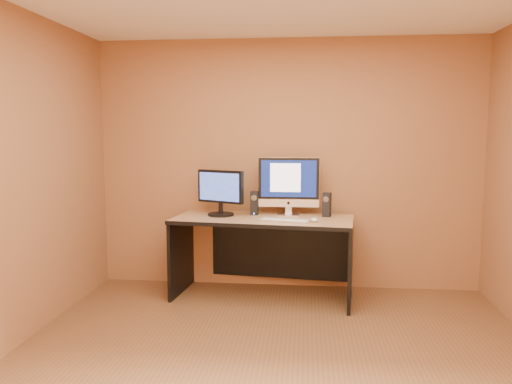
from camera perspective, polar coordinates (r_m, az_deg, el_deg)
floor at (r=3.64m, az=2.15°, el=-20.03°), size 4.00×4.00×0.00m
walls at (r=3.26m, az=2.25°, el=0.79°), size 4.00×4.00×2.60m
desk at (r=4.99m, az=0.80°, el=-7.51°), size 1.81×0.94×0.81m
imac at (r=5.02m, az=3.74°, el=0.72°), size 0.62×0.23×0.60m
second_monitor at (r=5.01m, az=-4.07°, el=-0.12°), size 0.58×0.45×0.46m
speaker_left at (r=5.06m, az=-0.17°, el=-1.28°), size 0.08×0.08×0.24m
speaker_right at (r=4.99m, az=8.10°, el=-1.45°), size 0.09×0.10×0.24m
keyboard at (r=4.71m, az=3.31°, el=-3.26°), size 0.48×0.23×0.02m
mouse at (r=4.72m, az=6.69°, el=-3.16°), size 0.07×0.11×0.04m
cable_a at (r=5.13m, az=4.25°, el=-2.48°), size 0.05×0.24×0.01m
cable_b at (r=5.21m, az=3.24°, el=-2.32°), size 0.11×0.17×0.01m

